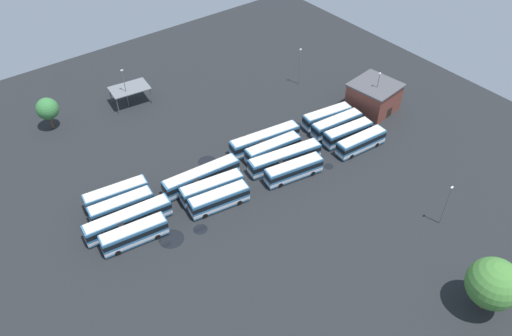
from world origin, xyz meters
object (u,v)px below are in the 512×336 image
object	(u,v)px
bus_row3_slot2	(337,125)
maintenance_shelter	(129,89)
bus_row2_slot1	(285,158)
tree_north_edge	(47,109)
bus_row0_slot2	(122,207)
bus_row0_slot3	(116,195)
tree_south_edge	(493,284)
bus_row2_slot3	(265,140)
bus_row1_slot0	(219,199)
bus_row1_slot2	(201,177)
bus_row3_slot1	(348,133)
bus_row2_slot2	(273,149)
bus_row2_slot0	(294,170)
lamp_post_far_corner	(300,65)
bus_row0_slot1	(128,220)
bus_row0_slot0	(134,234)
bus_row3_slot3	(327,117)
lamp_post_by_building	(377,91)
depot_building	(374,97)
bus_row1_slot1	(212,188)
lamp_post_mid_lot	(125,87)
bus_row3_slot0	(361,142)
lamp_post_near_entrance	(446,204)

from	to	relation	value
bus_row3_slot2	maintenance_shelter	world-z (taller)	maintenance_shelter
bus_row2_slot1	tree_north_edge	world-z (taller)	tree_north_edge
maintenance_shelter	bus_row0_slot2	bearing A→B (deg)	-119.28
bus_row0_slot3	tree_south_edge	size ratio (longest dim) A/B	1.20
bus_row2_slot3	tree_south_edge	world-z (taller)	tree_south_edge
bus_row1_slot0	bus_row2_slot1	bearing A→B (deg)	5.77
bus_row1_slot2	tree_south_edge	world-z (taller)	tree_south_edge
bus_row1_slot0	bus_row3_slot1	size ratio (longest dim) A/B	1.01
bus_row2_slot2	maintenance_shelter	bearing A→B (deg)	111.41
bus_row3_slot2	bus_row1_slot0	bearing A→B (deg)	-173.87
bus_row2_slot0	lamp_post_far_corner	xyz separation A→B (m)	(22.27, 24.15, 3.13)
bus_row0_slot1	maintenance_shelter	bearing A→B (deg)	62.54
bus_row0_slot1	tree_south_edge	world-z (taller)	tree_south_edge
bus_row0_slot0	bus_row0_slot2	world-z (taller)	same
bus_row0_slot0	bus_row3_slot3	distance (m)	47.22
bus_row2_slot0	bus_row3_slot2	bearing A→B (deg)	18.40
bus_row0_slot3	lamp_post_by_building	bearing A→B (deg)	-8.24
maintenance_shelter	bus_row1_slot2	bearing A→B (deg)	-93.79
bus_row3_slot1	lamp_post_by_building	size ratio (longest dim) A/B	1.13
bus_row3_slot1	bus_row1_slot0	bearing A→B (deg)	179.85
bus_row2_slot1	tree_south_edge	size ratio (longest dim) A/B	1.57
depot_building	bus_row3_slot1	bearing A→B (deg)	-159.19
bus_row1_slot1	bus_row3_slot2	distance (m)	30.78
bus_row1_slot1	tree_north_edge	size ratio (longest dim) A/B	1.67
bus_row0_slot0	bus_row2_slot1	bearing A→B (deg)	-0.14
lamp_post_far_corner	lamp_post_mid_lot	world-z (taller)	lamp_post_mid_lot
bus_row3_slot1	bus_row3_slot2	size ratio (longest dim) A/B	0.94
bus_row3_slot1	bus_row3_slot0	bearing A→B (deg)	-90.87
bus_row0_slot1	depot_building	distance (m)	58.16
bus_row1_slot1	bus_row2_slot1	bearing A→B (deg)	-5.55
lamp_post_near_entrance	tree_north_edge	bearing A→B (deg)	122.44
bus_row2_slot1	lamp_post_by_building	xyz separation A→B (m)	(26.81, 2.00, 3.45)
bus_row1_slot0	bus_row2_slot1	xyz separation A→B (m)	(16.02, 1.62, 0.00)
bus_row1_slot0	bus_row3_slot0	distance (m)	31.29
bus_row3_slot2	depot_building	world-z (taller)	depot_building
bus_row0_slot3	bus_row0_slot0	bearing A→B (deg)	-99.77
maintenance_shelter	tree_south_edge	distance (m)	80.05
maintenance_shelter	lamp_post_far_corner	distance (m)	38.49
bus_row3_slot0	tree_south_edge	size ratio (longest dim) A/B	1.16
bus_row0_slot2	bus_row0_slot3	xyz separation A→B (m)	(0.57, 3.17, 0.00)
bus_row2_slot0	bus_row2_slot2	size ratio (longest dim) A/B	0.99
bus_row3_slot1	lamp_post_far_corner	xyz separation A→B (m)	(6.35, 22.22, 3.13)
bus_row0_slot1	bus_row1_slot0	distance (m)	15.56
bus_row0_slot2	bus_row1_slot1	bearing A→B (deg)	-20.49
bus_row3_slot2	lamp_post_far_corner	size ratio (longest dim) A/B	1.28
maintenance_shelter	bus_row1_slot1	bearing A→B (deg)	-93.51
bus_row1_slot1	bus_row3_slot2	bearing A→B (deg)	0.47
depot_building	lamp_post_mid_lot	size ratio (longest dim) A/B	1.15
lamp_post_far_corner	lamp_post_mid_lot	size ratio (longest dim) A/B	0.99
bus_row1_slot1	lamp_post_by_building	bearing A→B (deg)	0.69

